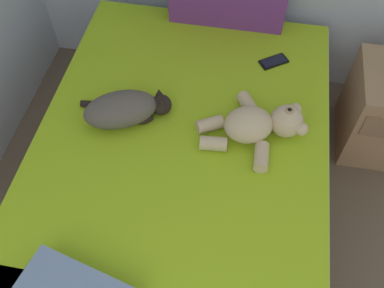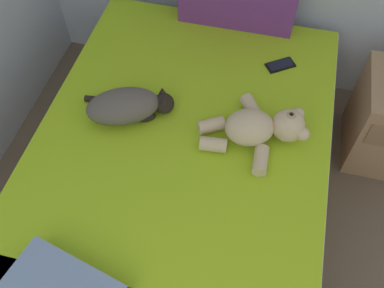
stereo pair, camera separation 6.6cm
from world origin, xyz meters
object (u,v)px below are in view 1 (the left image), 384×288
at_px(teddy_bear, 259,124).
at_px(cat, 125,109).
at_px(bed, 181,175).
at_px(cell_phone, 274,61).

bearing_deg(teddy_bear, cat, -177.93).
height_order(bed, cat, cat).
bearing_deg(cell_phone, bed, -122.17).
bearing_deg(teddy_bear, bed, -159.73).
xyz_separation_m(bed, cell_phone, (0.38, 0.61, 0.27)).
distance_m(teddy_bear, cell_phone, 0.49).
relative_size(cat, teddy_bear, 0.88).
distance_m(cat, cell_phone, 0.83).
bearing_deg(cat, cell_phone, 37.46).
bearing_deg(bed, teddy_bear, 20.27).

